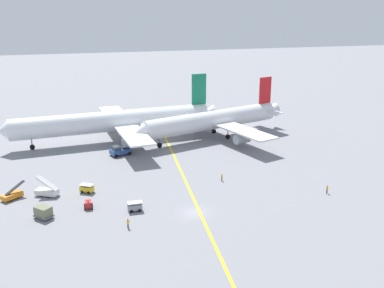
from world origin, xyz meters
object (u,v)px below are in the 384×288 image
Objects in this scene: ground_crew_marshaller_foreground at (327,189)px; ground_crew_ramp_agent_by_cones at (222,177)px; ground_crew_wing_walker_right at (128,223)px; gse_gpu_cart_small at (88,204)px; gse_container_dolly_flat at (43,212)px; airliner_at_gate_left at (115,121)px; gse_baggage_cart_near_cluster at (135,206)px; airliner_being_pushed at (213,120)px; gse_baggage_cart_trailing at (87,188)px; pushback_tug at (120,151)px; gse_stair_truck_yellow at (47,191)px; gse_belt_loader_portside at (12,195)px.

ground_crew_ramp_agent_by_cones is (-18.15, 12.11, -0.07)m from ground_crew_marshaller_foreground.
ground_crew_marshaller_foreground is (40.64, 3.63, -0.03)m from ground_crew_wing_walker_right.
gse_gpu_cart_small is at bearing 121.53° from ground_crew_wing_walker_right.
gse_container_dolly_flat is 2.30× the size of ground_crew_marshaller_foreground.
gse_baggage_cart_near_cluster is (-1.81, -45.71, -4.77)m from airliner_at_gate_left.
ground_crew_wing_walker_right is 40.80m from ground_crew_marshaller_foreground.
airliner_being_pushed is 48.18m from gse_baggage_cart_trailing.
gse_baggage_cart_trailing is at bearing -113.19° from pushback_tug.
gse_container_dolly_flat is at bearing 175.49° from ground_crew_marshaller_foreground.
airliner_at_gate_left reaches higher than airliner_being_pushed.
gse_stair_truck_yellow is 22.45m from ground_crew_wing_walker_right.
gse_baggage_cart_trailing is 0.82× the size of gse_container_dolly_flat.
airliner_at_gate_left is at bearing 54.68° from gse_belt_loader_portside.
airliner_at_gate_left is 1.27× the size of airliner_being_pushed.
gse_belt_loader_portside is at bearing 152.21° from gse_baggage_cart_near_cluster.
gse_container_dolly_flat reaches higher than ground_crew_wing_walker_right.
gse_stair_truck_yellow is at bearing 133.29° from gse_gpu_cart_small.
airliner_at_gate_left is at bearing 62.82° from gse_stair_truck_yellow.
airliner_being_pushed is at bearing 41.40° from gse_container_dolly_flat.
gse_baggage_cart_trailing is 1.15× the size of gse_baggage_cart_near_cluster.
airliner_being_pushed is at bearing 56.81° from ground_crew_wing_walker_right.
gse_belt_loader_portside is 2.77× the size of ground_crew_marshaller_foreground.
gse_gpu_cart_small is 47.09m from ground_crew_marshaller_foreground.
gse_gpu_cart_small is (-9.52, -29.44, -0.37)m from pushback_tug.
airliner_at_gate_left is 36.34m from gse_baggage_cart_trailing.
ground_crew_wing_walker_right is at bearing -145.01° from ground_crew_ramp_agent_by_cones.
ground_crew_ramp_agent_by_cones is (36.43, 7.80, -0.38)m from gse_container_dolly_flat.
airliner_being_pushed reaches higher than ground_crew_wing_walker_right.
gse_stair_truck_yellow is 36.15m from ground_crew_ramp_agent_by_cones.
gse_baggage_cart_near_cluster is at bearing -27.79° from gse_belt_loader_portside.
airliner_being_pushed is 60.40m from gse_container_dolly_flat.
airliner_at_gate_left is 27.64m from airliner_being_pushed.
gse_belt_loader_portside is at bearing 177.29° from gse_baggage_cart_trailing.
gse_gpu_cart_small is at bearing 172.42° from ground_crew_marshaller_foreground.
airliner_at_gate_left reaches higher than ground_crew_marshaller_foreground.
airliner_being_pushed is 29.32m from pushback_tug.
pushback_tug is at bearing 84.93° from ground_crew_wing_walker_right.
gse_container_dolly_flat is at bearing -138.60° from airliner_being_pushed.
ground_crew_ramp_agent_by_cones is at bearing 24.77° from gse_baggage_cart_near_cluster.
ground_crew_marshaller_foreground is 1.08× the size of ground_crew_ramp_agent_by_cones.
gse_stair_truck_yellow reaches higher than gse_baggage_cart_trailing.
gse_container_dolly_flat is 8.14m from gse_gpu_cart_small.
gse_stair_truck_yellow is (-17.56, -34.21, -4.60)m from airliner_at_gate_left.
airliner_being_pushed is 17.29× the size of gse_baggage_cart_near_cluster.
gse_baggage_cart_near_cluster is at bearing -23.03° from gse_gpu_cart_small.
gse_stair_truck_yellow is (-17.08, -21.42, -0.14)m from pushback_tug.
gse_belt_loader_portside reaches higher than gse_baggage_cart_near_cluster.
pushback_tug reaches higher than gse_container_dolly_flat.
gse_baggage_cart_near_cluster is (-29.11, -41.44, -4.23)m from airliner_being_pushed.
ground_crew_wing_walker_right reaches higher than gse_baggage_cart_near_cluster.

